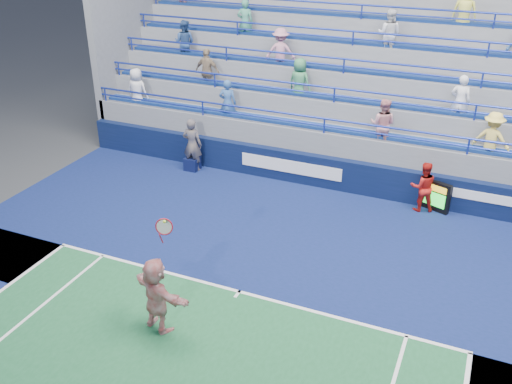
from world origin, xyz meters
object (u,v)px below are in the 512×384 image
at_px(serve_speed_board, 429,194).
at_px(line_judge, 192,145).
at_px(tennis_player, 157,295).
at_px(ball_girl, 423,187).
at_px(judge_chair, 193,163).

distance_m(serve_speed_board, line_judge, 8.20).
distance_m(tennis_player, ball_girl, 9.22).
xyz_separation_m(line_judge, ball_girl, (8.01, 0.15, -0.16)).
bearing_deg(tennis_player, line_judge, 113.76).
distance_m(judge_chair, ball_girl, 8.05).
height_order(judge_chair, tennis_player, tennis_player).
bearing_deg(judge_chair, serve_speed_board, 2.69).
height_order(serve_speed_board, judge_chair, serve_speed_board).
bearing_deg(ball_girl, judge_chair, -19.97).
distance_m(judge_chair, tennis_player, 8.64).
bearing_deg(judge_chair, tennis_player, -66.07).
bearing_deg(serve_speed_board, ball_girl, -126.67).
relative_size(serve_speed_board, line_judge, 0.71).
relative_size(judge_chair, ball_girl, 0.53).
relative_size(serve_speed_board, ball_girl, 0.85).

